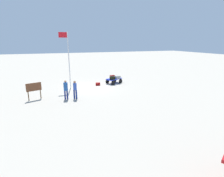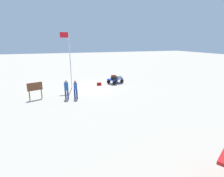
% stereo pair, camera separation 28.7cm
% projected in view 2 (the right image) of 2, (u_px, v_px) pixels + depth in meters
% --- Properties ---
extents(ground_plane, '(120.00, 120.00, 0.00)m').
position_uv_depth(ground_plane, '(91.00, 87.00, 19.71)').
color(ground_plane, '#ADA493').
extents(luggage_cart, '(2.10, 1.76, 0.61)m').
position_uv_depth(luggage_cart, '(115.00, 80.00, 21.38)').
color(luggage_cart, blue).
rests_on(luggage_cart, ground).
extents(suitcase_grey, '(0.57, 0.40, 0.31)m').
position_uv_depth(suitcase_grey, '(119.00, 77.00, 21.27)').
color(suitcase_grey, gray).
rests_on(suitcase_grey, luggage_cart).
extents(suitcase_olive, '(0.54, 0.43, 0.36)m').
position_uv_depth(suitcase_olive, '(114.00, 77.00, 21.47)').
color(suitcase_olive, maroon).
rests_on(suitcase_olive, luggage_cart).
extents(suitcase_maroon, '(0.67, 0.44, 0.34)m').
position_uv_depth(suitcase_maroon, '(114.00, 78.00, 20.71)').
color(suitcase_maroon, black).
rests_on(suitcase_maroon, luggage_cart).
extents(suitcase_dark, '(0.54, 0.36, 0.33)m').
position_uv_depth(suitcase_dark, '(99.00, 84.00, 20.48)').
color(suitcase_dark, maroon).
rests_on(suitcase_dark, ground).
extents(worker_lead, '(0.39, 0.39, 1.72)m').
position_uv_depth(worker_lead, '(66.00, 88.00, 15.46)').
color(worker_lead, navy).
rests_on(worker_lead, ground).
extents(worker_trailing, '(0.43, 0.43, 1.66)m').
position_uv_depth(worker_trailing, '(76.00, 89.00, 15.53)').
color(worker_trailing, navy).
rests_on(worker_trailing, ground).
extents(flagpole, '(0.92, 0.10, 5.97)m').
position_uv_depth(flagpole, '(69.00, 56.00, 18.52)').
color(flagpole, silver).
rests_on(flagpole, ground).
extents(signboard, '(1.24, 0.46, 1.50)m').
position_uv_depth(signboard, '(35.00, 88.00, 15.46)').
color(signboard, '#4C3319').
rests_on(signboard, ground).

